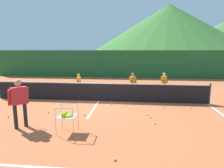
{
  "coord_description": "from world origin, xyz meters",
  "views": [
    {
      "loc": [
        1.73,
        -9.8,
        2.64
      ],
      "look_at": [
        0.73,
        -0.36,
        0.98
      ],
      "focal_mm": 31.22,
      "sensor_mm": 36.0,
      "label": 1
    }
  ],
  "objects": [
    {
      "name": "tennis_ball_7",
      "position": [
        3.18,
        -0.87,
        0.03
      ],
      "size": [
        0.07,
        0.07,
        0.07
      ],
      "primitive_type": "sphere",
      "color": "yellow",
      "rests_on": "ground"
    },
    {
      "name": "student_0",
      "position": [
        -1.39,
        1.21,
        0.77
      ],
      "size": [
        0.23,
        0.52,
        1.29
      ],
      "color": "black",
      "rests_on": "ground"
    },
    {
      "name": "tennis_ball_5",
      "position": [
        2.36,
        -2.08,
        0.03
      ],
      "size": [
        0.07,
        0.07,
        0.07
      ],
      "primitive_type": "sphere",
      "color": "yellow",
      "rests_on": "ground"
    },
    {
      "name": "line_sideline_west",
      "position": [
        -5.47,
        0.0,
        0.0
      ],
      "size": [
        0.08,
        11.29,
        0.01
      ],
      "primitive_type": "cube",
      "color": "white",
      "rests_on": "ground"
    },
    {
      "name": "line_service_center",
      "position": [
        0.0,
        0.0,
        0.0
      ],
      "size": [
        0.08,
        5.42,
        0.01
      ],
      "primitive_type": "cube",
      "color": "white",
      "rests_on": "ground"
    },
    {
      "name": "student_1",
      "position": [
        1.76,
        1.88,
        0.77
      ],
      "size": [
        0.47,
        0.69,
        1.29
      ],
      "color": "black",
      "rests_on": "ground"
    },
    {
      "name": "tennis_ball_11",
      "position": [
        1.39,
        -0.85,
        0.03
      ],
      "size": [
        0.07,
        0.07,
        0.07
      ],
      "primitive_type": "sphere",
      "color": "yellow",
      "rests_on": "ground"
    },
    {
      "name": "ball_cart",
      "position": [
        -0.35,
        -4.0,
        0.59
      ],
      "size": [
        0.58,
        0.58,
        0.9
      ],
      "color": "#B7B7BC",
      "rests_on": "ground"
    },
    {
      "name": "tennis_ball_8",
      "position": [
        2.56,
        -3.0,
        0.03
      ],
      "size": [
        0.07,
        0.07,
        0.07
      ],
      "primitive_type": "sphere",
      "color": "yellow",
      "rests_on": "ground"
    },
    {
      "name": "tennis_net",
      "position": [
        0.0,
        0.0,
        0.5
      ],
      "size": [
        11.15,
        0.08,
        1.05
      ],
      "color": "#333338",
      "rests_on": "ground"
    },
    {
      "name": "tennis_ball_2",
      "position": [
        -3.14,
        -2.91,
        0.03
      ],
      "size": [
        0.07,
        0.07,
        0.07
      ],
      "primitive_type": "sphere",
      "color": "yellow",
      "rests_on": "ground"
    },
    {
      "name": "tennis_ball_4",
      "position": [
        1.69,
        -1.21,
        0.03
      ],
      "size": [
        0.07,
        0.07,
        0.07
      ],
      "primitive_type": "sphere",
      "color": "yellow",
      "rests_on": "ground"
    },
    {
      "name": "hill_0",
      "position": [
        13.74,
        60.42,
        8.93
      ],
      "size": [
        58.67,
        58.67,
        17.86
      ],
      "primitive_type": "cone",
      "color": "#38702D",
      "rests_on": "ground"
    },
    {
      "name": "tennis_ball_0",
      "position": [
        4.42,
        -0.85,
        0.03
      ],
      "size": [
        0.07,
        0.07,
        0.07
      ],
      "primitive_type": "sphere",
      "color": "yellow",
      "rests_on": "ground"
    },
    {
      "name": "tennis_ball_1",
      "position": [
        0.74,
        -0.7,
        0.03
      ],
      "size": [
        0.07,
        0.07,
        0.07
      ],
      "primitive_type": "sphere",
      "color": "yellow",
      "rests_on": "ground"
    },
    {
      "name": "tennis_ball_3",
      "position": [
        2.45,
        -2.37,
        0.03
      ],
      "size": [
        0.07,
        0.07,
        0.07
      ],
      "primitive_type": "sphere",
      "color": "yellow",
      "rests_on": "ground"
    },
    {
      "name": "instructor",
      "position": [
        -2.07,
        -3.77,
        1.01
      ],
      "size": [
        0.62,
        0.8,
        1.68
      ],
      "color": "black",
      "rests_on": "ground"
    },
    {
      "name": "tennis_ball_9",
      "position": [
        -1.8,
        -2.19,
        0.03
      ],
      "size": [
        0.07,
        0.07,
        0.07
      ],
      "primitive_type": "sphere",
      "color": "yellow",
      "rests_on": "ground"
    },
    {
      "name": "windscreen_fence",
      "position": [
        0.0,
        8.93,
        1.31
      ],
      "size": [
        24.07,
        0.08,
        2.62
      ],
      "primitive_type": "cube",
      "color": "#1E5B2D",
      "rests_on": "ground"
    },
    {
      "name": "tennis_ball_10",
      "position": [
        -0.2,
        -2.37,
        0.03
      ],
      "size": [
        0.07,
        0.07,
        0.07
      ],
      "primitive_type": "sphere",
      "color": "yellow",
      "rests_on": "ground"
    },
    {
      "name": "tennis_ball_6",
      "position": [
        1.34,
        -5.49,
        0.03
      ],
      "size": [
        0.07,
        0.07,
        0.07
      ],
      "primitive_type": "sphere",
      "color": "yellow",
      "rests_on": "ground"
    },
    {
      "name": "line_sideline_east",
      "position": [
        5.47,
        0.0,
        0.0
      ],
      "size": [
        0.08,
        11.29,
        0.01
      ],
      "primitive_type": "cube",
      "color": "white",
      "rests_on": "ground"
    },
    {
      "name": "line_baseline_far",
      "position": [
        0.0,
        5.34,
        0.0
      ],
      "size": [
        10.94,
        0.08,
        0.01
      ],
      "primitive_type": "cube",
      "color": "white",
      "rests_on": "ground"
    },
    {
      "name": "hill_1",
      "position": [
        36.55,
        72.3,
        6.62
      ],
      "size": [
        52.0,
        52.0,
        13.24
      ],
      "primitive_type": "cone",
      "color": "#427A38",
      "rests_on": "ground"
    },
    {
      "name": "ground_plane",
      "position": [
        0.0,
        0.0,
        0.0
      ],
      "size": [
        120.0,
        120.0,
        0.0
      ],
      "primitive_type": "plane",
      "color": "#BC6038"
    },
    {
      "name": "student_2",
      "position": [
        3.66,
        2.22,
        0.77
      ],
      "size": [
        0.46,
        0.69,
        1.28
      ],
      "color": "navy",
      "rests_on": "ground"
    },
    {
      "name": "line_baseline_near",
      "position": [
        0.0,
        -5.96,
        0.0
      ],
      "size": [
        10.94,
        0.08,
        0.01
      ],
      "primitive_type": "cube",
      "color": "white",
      "rests_on": "ground"
    }
  ]
}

